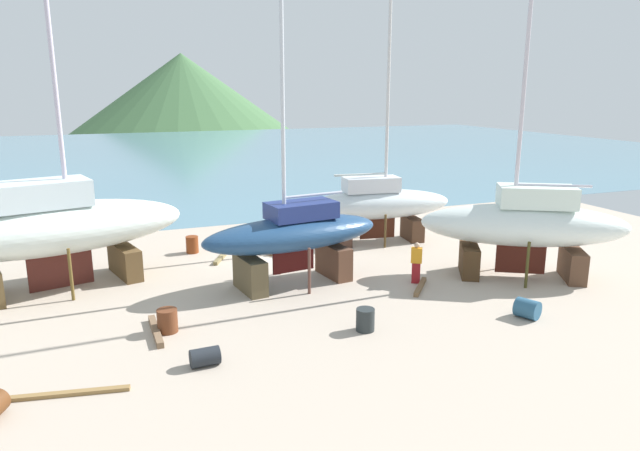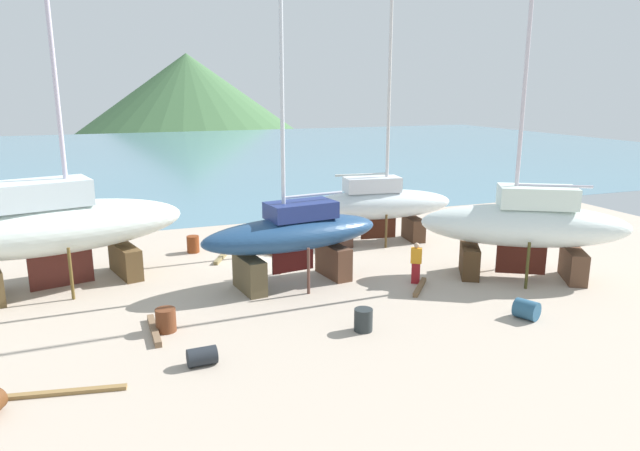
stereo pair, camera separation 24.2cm
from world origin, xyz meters
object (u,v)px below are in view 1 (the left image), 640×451
Objects in this scene: sailboat_small_center at (294,235)px; sailboat_large_starboard at (377,204)px; worker at (416,262)px; barrel_rust_mid at (527,309)px; barrel_rust_far at (192,245)px; sailboat_far_slipway at (55,227)px; barrel_tipped_center at (205,357)px; barrel_tipped_left at (167,321)px; barrel_tar_black at (365,320)px; sailboat_mid_port at (524,224)px.

sailboat_small_center is 7.61m from sailboat_large_starboard.
sailboat_large_starboard reaches higher than worker.
sailboat_small_center is 9.15m from barrel_rust_mid.
worker is 2.11× the size of barrel_rust_far.
sailboat_far_slipway reaches higher than barrel_rust_far.
barrel_rust_far is 1.07× the size of barrel_rust_mid.
sailboat_far_slipway is at bearing -26.04° from sailboat_small_center.
barrel_tipped_center is (-1.51, -11.85, -0.14)m from barrel_rust_far.
barrel_tipped_left is at bearing -139.45° from sailboat_large_starboard.
barrel_rust_mid is at bearing -2.81° from barrel_tipped_center.
worker reaches higher than barrel_tar_black.
worker reaches higher than barrel_rust_far.
sailboat_large_starboard is at bearing 61.29° from barrel_tar_black.
barrel_rust_far reaches higher than barrel_tar_black.
sailboat_large_starboard is at bearing -36.59° from sailboat_mid_port.
sailboat_small_center is 0.73× the size of sailboat_mid_port.
sailboat_large_starboard is at bearing 20.84° from worker.
sailboat_large_starboard is 0.76× the size of sailboat_far_slipway.
barrel_tipped_center is 2.88m from barrel_tipped_left.
sailboat_mid_port is at bearing 155.91° from sailboat_small_center.
barrel_rust_far is at bearing -70.10° from sailboat_small_center.
sailboat_small_center is 6.56× the size of worker.
barrel_tipped_left is at bearing 164.20° from barrel_rust_mid.
barrel_rust_far is at bearing 78.54° from worker.
sailboat_mid_port reaches higher than sailboat_small_center.
sailboat_large_starboard reaches higher than barrel_rust_mid.
barrel_tar_black is (-3.98, -3.51, -0.52)m from worker.
sailboat_large_starboard is 14.66× the size of barrel_rust_far.
barrel_tipped_center is at bearing -78.98° from sailboat_far_slipway.
barrel_tipped_left is (-10.05, -1.27, -0.50)m from worker.
sailboat_mid_port reaches higher than barrel_rust_far.
sailboat_mid_port is 5.02m from barrel_rust_mid.
worker is (4.65, -1.77, -1.14)m from sailboat_small_center.
barrel_tipped_center is at bearing -174.25° from barrel_tar_black.
sailboat_far_slipway is 9.14× the size of worker.
barrel_tar_black is at bearing 169.24° from barrel_rust_mid.
sailboat_far_slipway reaches higher than barrel_tipped_center.
sailboat_far_slipway is 17.95m from barrel_rust_mid.
barrel_tipped_center is 1.11× the size of barrel_tar_black.
barrel_rust_mid is (0.29, -10.95, -1.65)m from sailboat_large_starboard.
barrel_rust_far is at bearing 76.18° from barrel_tipped_left.
sailboat_mid_port is (9.18, -2.68, 0.24)m from sailboat_small_center.
barrel_tar_black is at bearing -71.26° from barrel_rust_far.
sailboat_far_slipway is 12.74m from barrel_tar_black.
barrel_tipped_left is (-6.06, 2.24, 0.01)m from barrel_tar_black.
barrel_tipped_center is (-9.33, -4.05, -0.62)m from worker.
barrel_rust_mid is at bearing -52.44° from barrel_rust_far.
barrel_tar_black is 6.47m from barrel_tipped_left.
barrel_tipped_center is (-4.68, -5.82, -1.77)m from sailboat_small_center.
worker is at bearing 7.19° from barrel_tipped_left.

